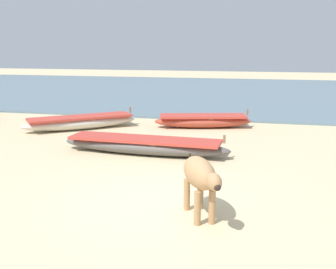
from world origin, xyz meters
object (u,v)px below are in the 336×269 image
at_px(fishing_boat_3, 144,145).
at_px(cow_adult_tan, 200,176).
at_px(fishing_boat_1, 81,122).
at_px(fishing_boat_4, 203,121).

height_order(fishing_boat_3, cow_adult_tan, cow_adult_tan).
height_order(fishing_boat_1, fishing_boat_4, fishing_boat_1).
bearing_deg(fishing_boat_1, fishing_boat_4, -22.24).
distance_m(fishing_boat_4, cow_adult_tan, 7.68).
xyz_separation_m(fishing_boat_4, cow_adult_tan, (1.12, -7.58, 0.47)).
distance_m(fishing_boat_3, fishing_boat_4, 3.98).
distance_m(fishing_boat_3, cow_adult_tan, 4.26).
relative_size(fishing_boat_1, cow_adult_tan, 2.46).
bearing_deg(fishing_boat_3, fishing_boat_1, 141.15).
bearing_deg(cow_adult_tan, fishing_boat_3, -177.03).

